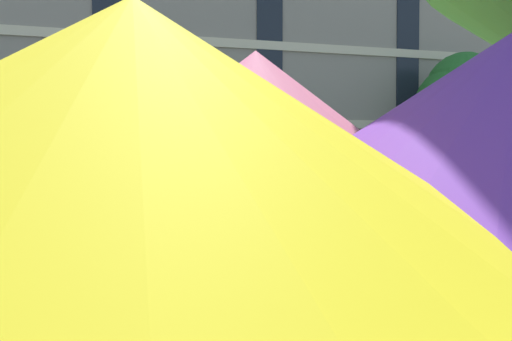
{
  "coord_description": "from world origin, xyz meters",
  "views": [
    {
      "loc": [
        0.64,
        -10.82,
        1.86
      ],
      "look_at": [
        4.34,
        3.2,
        1.4
      ],
      "focal_mm": 34.66,
      "sensor_mm": 36.0,
      "label": 1
    }
  ],
  "objects_px": {
    "street_tree_right": "(458,101)",
    "patio_umbrella": "(256,140)",
    "sedan_red": "(109,187)",
    "pickup_green": "(510,178)",
    "street_tree_middle": "(230,124)",
    "sedan_white": "(346,183)"
  },
  "relations": [
    {
      "from": "sedan_white",
      "to": "pickup_green",
      "type": "relative_size",
      "value": 0.86
    },
    {
      "from": "street_tree_middle",
      "to": "sedan_white",
      "type": "bearing_deg",
      "value": -44.77
    },
    {
      "from": "sedan_white",
      "to": "street_tree_middle",
      "type": "bearing_deg",
      "value": 135.23
    },
    {
      "from": "sedan_white",
      "to": "pickup_green",
      "type": "bearing_deg",
      "value": 0.0
    },
    {
      "from": "sedan_white",
      "to": "street_tree_middle",
      "type": "distance_m",
      "value": 4.88
    },
    {
      "from": "sedan_red",
      "to": "street_tree_right",
      "type": "bearing_deg",
      "value": 12.55
    },
    {
      "from": "pickup_green",
      "to": "patio_umbrella",
      "type": "distance_m",
      "value": 17.93
    },
    {
      "from": "sedan_white",
      "to": "street_tree_middle",
      "type": "height_order",
      "value": "street_tree_middle"
    },
    {
      "from": "sedan_red",
      "to": "pickup_green",
      "type": "distance_m",
      "value": 13.57
    },
    {
      "from": "street_tree_right",
      "to": "pickup_green",
      "type": "bearing_deg",
      "value": -92.64
    },
    {
      "from": "street_tree_right",
      "to": "street_tree_middle",
      "type": "bearing_deg",
      "value": 179.55
    },
    {
      "from": "sedan_red",
      "to": "patio_umbrella",
      "type": "distance_m",
      "value": 12.77
    },
    {
      "from": "street_tree_middle",
      "to": "street_tree_right",
      "type": "xyz_separation_m",
      "value": [
        9.57,
        -0.08,
        1.1
      ]
    },
    {
      "from": "sedan_red",
      "to": "patio_umbrella",
      "type": "bearing_deg",
      "value": -85.74
    },
    {
      "from": "street_tree_right",
      "to": "sedan_red",
      "type": "bearing_deg",
      "value": -167.45
    },
    {
      "from": "street_tree_right",
      "to": "patio_umbrella",
      "type": "xyz_separation_m",
      "value": [
        -12.76,
        -15.75,
        -2.17
      ]
    },
    {
      "from": "pickup_green",
      "to": "sedan_red",
      "type": "bearing_deg",
      "value": -180.0
    },
    {
      "from": "street_tree_middle",
      "to": "street_tree_right",
      "type": "height_order",
      "value": "street_tree_right"
    },
    {
      "from": "sedan_red",
      "to": "street_tree_right",
      "type": "height_order",
      "value": "street_tree_right"
    },
    {
      "from": "pickup_green",
      "to": "street_tree_middle",
      "type": "distance_m",
      "value": 10.12
    },
    {
      "from": "street_tree_middle",
      "to": "street_tree_right",
      "type": "relative_size",
      "value": 0.67
    },
    {
      "from": "street_tree_middle",
      "to": "street_tree_right",
      "type": "distance_m",
      "value": 9.63
    }
  ]
}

